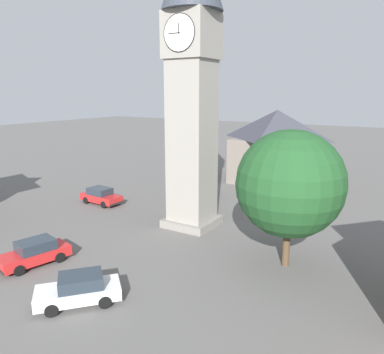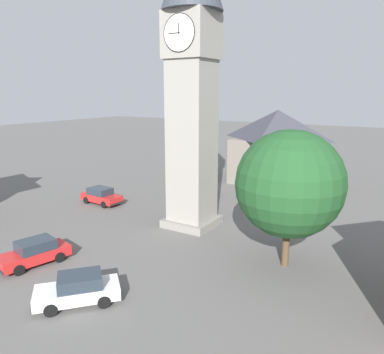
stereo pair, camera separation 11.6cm
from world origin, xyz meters
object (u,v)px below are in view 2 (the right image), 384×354
object	(u,v)px
car_blue_kerb	(34,252)
car_red_corner	(78,289)
pedestrian	(208,199)
building_shop_left	(276,146)
clock_tower	(192,50)
car_silver_kerb	(101,196)
tree	(289,184)
car_white_side	(200,188)

from	to	relation	value
car_blue_kerb	car_red_corner	bearing A→B (deg)	164.11
pedestrian	building_shop_left	bearing A→B (deg)	-96.41
clock_tower	car_silver_kerb	size ratio (longest dim) A/B	5.37
tree	building_shop_left	size ratio (longest dim) A/B	0.87
pedestrian	tree	distance (m)	12.53
car_red_corner	car_white_side	xyz separation A→B (m)	(4.97, -20.38, 0.00)
clock_tower	tree	xyz separation A→B (m)	(-8.56, 3.05, -8.19)
car_blue_kerb	car_red_corner	distance (m)	5.91
pedestrian	tree	world-z (taller)	tree
car_blue_kerb	car_white_side	size ratio (longest dim) A/B	1.01
clock_tower	car_red_corner	size ratio (longest dim) A/B	5.40
building_shop_left	car_blue_kerb	bearing A→B (deg)	79.63
pedestrian	building_shop_left	distance (m)	13.74
clock_tower	building_shop_left	size ratio (longest dim) A/B	2.38
car_red_corner	pedestrian	world-z (taller)	pedestrian
car_silver_kerb	building_shop_left	xyz separation A→B (m)	(-11.02, -16.96, 3.53)
car_white_side	building_shop_left	size ratio (longest dim) A/B	0.46
pedestrian	building_shop_left	world-z (taller)	building_shop_left
car_blue_kerb	clock_tower	bearing A→B (deg)	-112.51
car_red_corner	tree	distance (m)	12.86
car_white_side	building_shop_left	xyz separation A→B (m)	(-4.48, -9.62, 3.53)
tree	car_white_side	bearing A→B (deg)	-41.14
tree	building_shop_left	xyz separation A→B (m)	(7.92, -20.45, -0.83)
car_blue_kerb	car_white_side	bearing A→B (deg)	-92.19
car_silver_kerb	car_red_corner	size ratio (longest dim) A/B	1.00
pedestrian	building_shop_left	xyz separation A→B (m)	(-1.49, -13.25, 3.28)
pedestrian	building_shop_left	size ratio (longest dim) A/B	0.18
car_silver_kerb	car_white_side	world-z (taller)	same
car_red_corner	pedestrian	bearing A→B (deg)	-83.26
clock_tower	car_blue_kerb	size ratio (longest dim) A/B	5.15
car_blue_kerb	building_shop_left	bearing A→B (deg)	-100.37
car_blue_kerb	car_red_corner	world-z (taller)	same
car_silver_kerb	tree	size ratio (longest dim) A/B	0.51
car_white_side	pedestrian	world-z (taller)	pedestrian
building_shop_left	car_red_corner	bearing A→B (deg)	90.94
car_silver_kerb	car_white_side	xyz separation A→B (m)	(-6.55, -7.34, 0.00)
tree	building_shop_left	distance (m)	21.94
pedestrian	tree	xyz separation A→B (m)	(-9.41, 7.19, 4.11)
clock_tower	pedestrian	size ratio (longest dim) A/B	13.43
clock_tower	car_red_corner	distance (m)	17.82
car_blue_kerb	tree	bearing A→B (deg)	-148.82
building_shop_left	tree	bearing A→B (deg)	111.17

